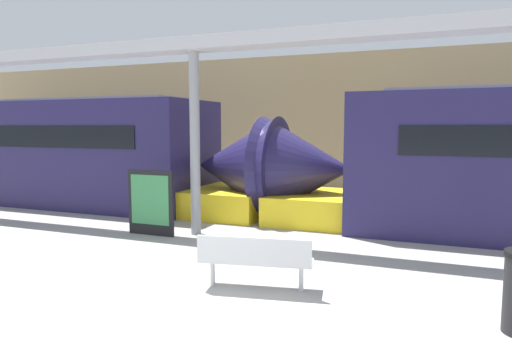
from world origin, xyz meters
TOP-DOWN VIEW (x-y plane):
  - ground_plane at (0.00, 0.00)m, footprint 60.00×60.00m
  - station_wall at (0.00, 11.54)m, footprint 56.00×0.20m
  - train_right at (-8.95, 6.07)m, footprint 16.03×2.93m
  - bench_near at (0.51, 0.89)m, footprint 1.70×0.73m
  - poster_board at (-2.86, 3.24)m, footprint 1.12×0.07m
  - support_column_near at (-2.00, 3.69)m, footprint 0.22×0.22m
  - canopy_beam at (-2.00, 3.69)m, footprint 28.00×0.60m

SIDE VIEW (x-z plane):
  - ground_plane at x=0.00m, z-range 0.00..0.00m
  - bench_near at x=0.51m, z-range 0.08..0.90m
  - poster_board at x=-2.86m, z-range 0.01..1.44m
  - train_right at x=-8.95m, z-range -0.08..3.12m
  - support_column_near at x=-2.00m, z-range 0.00..3.97m
  - station_wall at x=0.00m, z-range 0.00..5.00m
  - canopy_beam at x=-2.00m, z-range 3.97..4.25m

